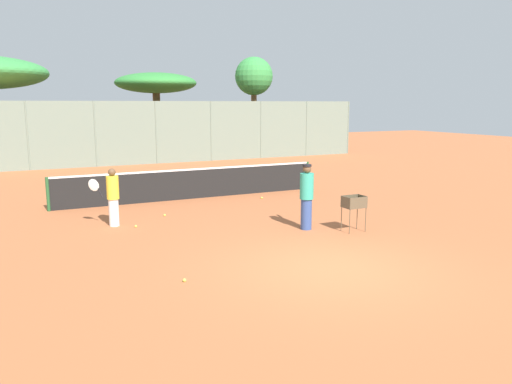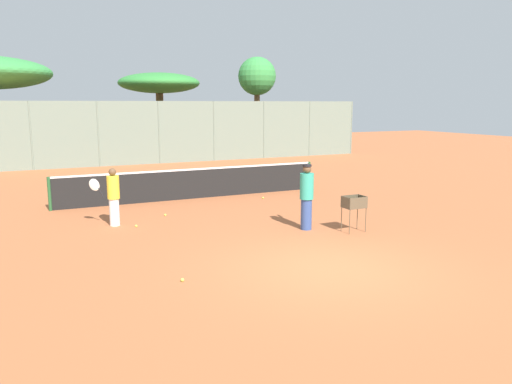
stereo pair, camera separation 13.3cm
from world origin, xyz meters
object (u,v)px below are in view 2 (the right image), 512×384
player_red_cap (307,196)px  ball_cart (354,205)px  tennis_net (194,183)px  player_white_outfit (113,196)px

player_red_cap → ball_cart: player_red_cap is taller
tennis_net → ball_cart: tennis_net is taller
player_red_cap → ball_cart: (0.99, -0.75, -0.19)m
tennis_net → ball_cart: size_ratio=10.13×
player_red_cap → ball_cart: size_ratio=1.85×
tennis_net → ball_cart: bearing=-69.8°
tennis_net → ball_cart: 6.61m
tennis_net → player_red_cap: player_red_cap is taller
tennis_net → player_red_cap: (1.30, -5.45, 0.35)m
ball_cart → player_white_outfit: bearing=148.6°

